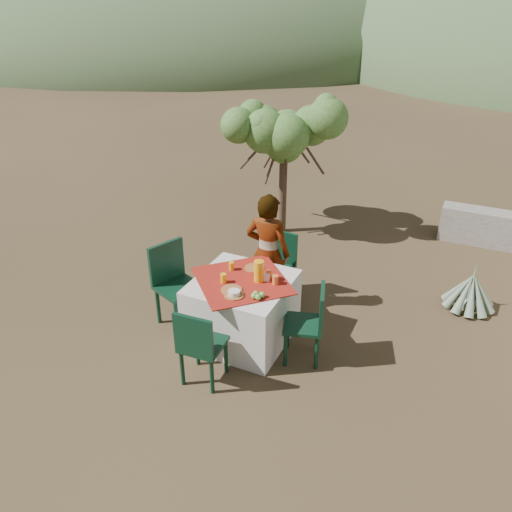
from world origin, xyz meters
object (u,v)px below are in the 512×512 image
Objects in this scene: chair_right at (310,321)px; juice_pitcher at (259,271)px; chair_far at (278,263)px; shrub_tree at (289,138)px; chair_left at (174,280)px; agave at (470,291)px; chair_near at (199,344)px; person at (268,253)px; table at (242,309)px.

chair_right is 0.76m from juice_pitcher.
chair_far is 0.45× the size of shrub_tree.
juice_pitcher reaches higher than chair_right.
chair_left is (-0.89, -1.01, 0.06)m from chair_far.
chair_left reaches higher than agave.
chair_far is at bearing -71.36° from shrub_tree.
chair_near is 3.51m from agave.
person is at bearing -148.86° from chair_right.
chair_far is 0.89× the size of chair_left.
chair_right reaches higher than table.
table is 0.82m from chair_right.
chair_left is at bearing -48.24° from chair_near.
chair_right is 3.43m from shrub_tree.
juice_pitcher is (-0.64, 0.09, 0.40)m from chair_right.
chair_far is at bearing 88.90° from table.
juice_pitcher reaches higher than chair_far.
chair_left is 3.65m from agave.
chair_right is at bearing -63.79° from shrub_tree.
shrub_tree reaches higher than chair_right.
shrub_tree reaches higher than chair_near.
table is 3.18m from shrub_tree.
chair_near reaches higher than table.
agave is at bearing 123.09° from chair_right.
chair_far is 1.35m from chair_left.
agave is (2.93, -1.15, -1.31)m from shrub_tree.
chair_left is 1.68m from chair_right.
person reaches higher than juice_pitcher.
chair_near is (-0.06, -1.83, -0.00)m from chair_far.
shrub_tree is at bearing -84.57° from chair_near.
agave is at bearing -21.40° from shrub_tree.
chair_near is 0.45× the size of shrub_tree.
chair_near is 1.01× the size of chair_right.
person is at bearing 90.40° from table.
person is at bearing -28.23° from chair_left.
juice_pitcher is (0.21, 0.93, 0.39)m from chair_near.
agave is at bearing 38.41° from juice_pitcher.
person is (0.87, 0.74, 0.20)m from chair_left.
chair_right is at bearing 135.28° from person.
table is 0.66× the size of shrub_tree.
chair_far is at bearing -95.30° from chair_near.
table is 1.30× the size of chair_left.
person is 2.41m from shrub_tree.
person is 2.19× the size of agave.
person is 0.67m from juice_pitcher.
chair_near is at bearing -113.35° from chair_left.
shrub_tree is (-0.59, 3.76, 1.06)m from chair_near.
shrub_tree is (-0.62, 2.19, 0.79)m from person.
person is at bearing -89.29° from chair_far.
shrub_tree reaches higher than chair_left.
chair_near is 1.03m from juice_pitcher.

